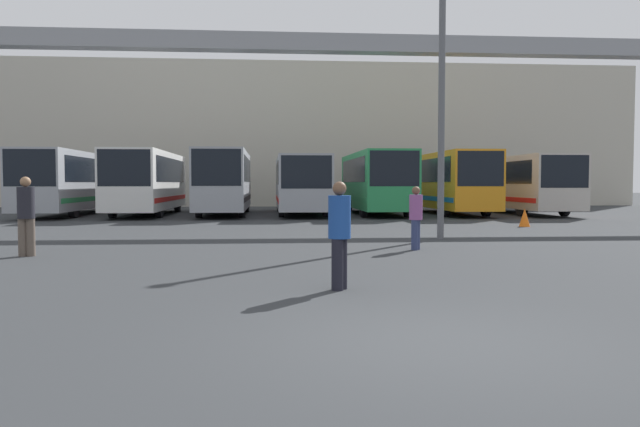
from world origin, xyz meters
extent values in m
plane|color=#2D3033|center=(0.00, 0.00, 0.00)|extent=(200.00, 200.00, 0.00)
cube|color=#B7B2A3|center=(0.00, 45.17, 5.29)|extent=(51.94, 12.00, 10.57)
cube|color=gray|center=(0.00, 19.08, 7.33)|extent=(35.40, 0.80, 0.70)
cube|color=#999EA5|center=(-12.24, 28.13, 1.82)|extent=(2.45, 11.96, 2.95)
cube|color=black|center=(-12.24, 22.17, 2.37)|extent=(2.26, 0.06, 1.65)
cube|color=black|center=(-12.24, 28.13, 2.37)|extent=(2.48, 10.16, 1.24)
cube|color=#268C4C|center=(-12.24, 28.13, 0.88)|extent=(2.48, 11.36, 0.24)
cylinder|color=black|center=(-13.31, 24.79, 0.50)|extent=(0.28, 1.00, 1.00)
cylinder|color=black|center=(-11.18, 24.79, 0.50)|extent=(0.28, 1.00, 1.00)
cylinder|color=black|center=(-13.31, 31.48, 0.50)|extent=(0.28, 1.00, 1.00)
cylinder|color=black|center=(-11.18, 31.48, 0.50)|extent=(0.28, 1.00, 1.00)
cube|color=silver|center=(-8.16, 27.55, 1.83)|extent=(2.54, 10.79, 2.96)
cube|color=black|center=(-8.16, 22.17, 2.38)|extent=(2.33, 0.06, 1.66)
cube|color=black|center=(-8.16, 27.55, 2.38)|extent=(2.57, 9.17, 1.24)
cube|color=red|center=(-8.16, 27.55, 0.88)|extent=(2.57, 10.25, 0.24)
cylinder|color=black|center=(-9.27, 24.53, 0.48)|extent=(0.28, 0.96, 0.96)
cylinder|color=black|center=(-7.05, 24.53, 0.48)|extent=(0.28, 0.96, 0.96)
cylinder|color=black|center=(-9.27, 30.57, 0.48)|extent=(0.28, 0.96, 0.96)
cylinder|color=black|center=(-7.05, 30.57, 0.48)|extent=(0.28, 0.96, 0.96)
cube|color=#999EA5|center=(-4.08, 27.43, 1.85)|extent=(2.43, 10.56, 2.99)
cube|color=black|center=(-4.08, 22.17, 2.41)|extent=(2.23, 0.06, 1.68)
cube|color=black|center=(-4.08, 27.43, 2.41)|extent=(2.46, 8.98, 1.26)
cube|color=black|center=(-4.08, 27.43, 0.89)|extent=(2.46, 10.03, 0.24)
cylinder|color=black|center=(-5.13, 24.48, 0.47)|extent=(0.28, 0.94, 0.94)
cylinder|color=black|center=(-3.03, 24.48, 0.47)|extent=(0.28, 0.94, 0.94)
cylinder|color=black|center=(-5.13, 30.39, 0.47)|extent=(0.28, 0.94, 0.94)
cylinder|color=black|center=(-3.03, 30.39, 0.47)|extent=(0.28, 0.94, 0.94)
cube|color=#999EA5|center=(0.00, 27.91, 1.71)|extent=(2.53, 11.51, 2.71)
cube|color=black|center=(0.00, 22.17, 2.20)|extent=(2.33, 0.06, 1.52)
cube|color=black|center=(0.00, 27.91, 2.20)|extent=(2.56, 9.78, 1.14)
cube|color=red|center=(0.00, 27.91, 0.84)|extent=(2.56, 10.94, 0.24)
cylinder|color=black|center=(-1.11, 24.69, 0.46)|extent=(0.28, 0.91, 0.91)
cylinder|color=black|center=(1.11, 24.69, 0.46)|extent=(0.28, 0.91, 0.91)
cylinder|color=black|center=(-1.11, 31.13, 0.46)|extent=(0.28, 0.91, 0.91)
cylinder|color=black|center=(1.11, 31.13, 0.46)|extent=(0.28, 0.91, 0.91)
cube|color=#268C4C|center=(4.08, 27.26, 1.82)|extent=(2.54, 10.20, 2.95)
cube|color=black|center=(4.08, 22.17, 2.37)|extent=(2.33, 0.06, 1.65)
cube|color=black|center=(4.08, 27.26, 2.37)|extent=(2.57, 8.67, 1.24)
cube|color=#268C4C|center=(4.08, 27.26, 0.88)|extent=(2.57, 9.69, 0.24)
cylinder|color=black|center=(2.97, 24.40, 0.45)|extent=(0.28, 0.90, 0.90)
cylinder|color=black|center=(5.19, 24.40, 0.45)|extent=(0.28, 0.90, 0.90)
cylinder|color=black|center=(2.97, 30.11, 0.45)|extent=(0.28, 0.90, 0.90)
cylinder|color=black|center=(5.19, 30.11, 0.45)|extent=(0.28, 0.90, 0.90)
cube|color=orange|center=(8.16, 27.17, 1.83)|extent=(2.42, 10.03, 2.95)
cube|color=black|center=(8.16, 22.17, 2.37)|extent=(2.23, 0.06, 1.65)
cube|color=black|center=(8.16, 27.17, 2.37)|extent=(2.45, 8.52, 1.24)
cube|color=#1966B2|center=(8.16, 27.17, 0.88)|extent=(2.45, 9.53, 0.24)
cylinder|color=black|center=(7.11, 24.36, 0.54)|extent=(0.28, 1.08, 1.08)
cylinder|color=black|center=(9.21, 24.36, 0.54)|extent=(0.28, 1.08, 1.08)
cylinder|color=black|center=(7.11, 29.98, 0.54)|extent=(0.28, 1.08, 1.08)
cylinder|color=black|center=(9.21, 29.98, 0.54)|extent=(0.28, 1.08, 1.08)
cube|color=beige|center=(12.24, 27.35, 1.74)|extent=(2.55, 10.40, 2.77)
cube|color=black|center=(12.24, 22.17, 2.25)|extent=(2.35, 0.06, 1.55)
cube|color=black|center=(12.24, 27.35, 2.25)|extent=(2.58, 8.84, 1.17)
cube|color=red|center=(12.24, 27.35, 0.85)|extent=(2.58, 9.88, 0.24)
cylinder|color=black|center=(11.13, 24.44, 0.46)|extent=(0.28, 0.91, 0.91)
cylinder|color=black|center=(13.36, 24.44, 0.46)|extent=(0.28, 0.91, 0.91)
cylinder|color=black|center=(11.13, 30.26, 0.46)|extent=(0.28, 0.91, 0.91)
cylinder|color=black|center=(13.36, 30.26, 0.46)|extent=(0.28, 0.91, 0.91)
cylinder|color=navy|center=(2.03, 9.22, 0.38)|extent=(0.17, 0.17, 0.76)
cylinder|color=navy|center=(1.95, 9.10, 0.38)|extent=(0.17, 0.17, 0.76)
cylinder|color=#8C4C8C|center=(1.99, 9.16, 1.08)|extent=(0.33, 0.33, 0.64)
sphere|color=brown|center=(1.99, 9.16, 1.50)|extent=(0.21, 0.21, 0.21)
cylinder|color=black|center=(-0.64, 3.37, 0.41)|extent=(0.19, 0.19, 0.81)
cylinder|color=black|center=(-0.56, 3.51, 0.41)|extent=(0.19, 0.19, 0.81)
cylinder|color=navy|center=(-0.60, 3.44, 1.15)|extent=(0.36, 0.36, 0.68)
sphere|color=brown|center=(-0.60, 3.44, 1.60)|extent=(0.22, 0.22, 0.22)
cylinder|color=brown|center=(-7.20, 8.52, 0.44)|extent=(0.20, 0.20, 0.87)
cylinder|color=brown|center=(-7.37, 8.51, 0.44)|extent=(0.20, 0.20, 0.87)
cylinder|color=black|center=(-7.28, 8.52, 1.24)|extent=(0.38, 0.38, 0.73)
sphere|color=#8C6647|center=(-7.28, 8.52, 1.72)|extent=(0.24, 0.24, 0.24)
cone|color=orange|center=(8.20, 17.17, 0.36)|extent=(0.42, 0.42, 0.71)
cylinder|color=#595B60|center=(3.47, 12.16, 4.07)|extent=(0.20, 0.20, 8.13)
camera|label=1|loc=(-1.69, -6.30, 1.68)|focal=35.00mm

